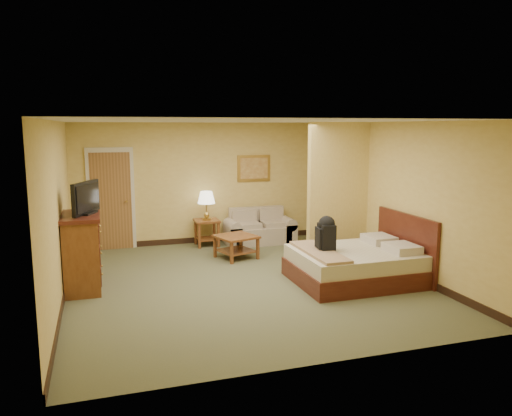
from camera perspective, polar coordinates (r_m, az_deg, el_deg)
name	(u,v)px	position (r m, az deg, el deg)	size (l,w,h in m)	color
floor	(243,282)	(8.26, -1.51, -8.44)	(6.00, 6.00, 0.00)	brown
ceiling	(242,121)	(7.87, -1.59, 9.91)	(6.00, 6.00, 0.00)	white
back_wall	(204,183)	(10.85, -5.93, 2.82)	(5.50, 0.02, 2.60)	#D8B85C
left_wall	(58,212)	(7.68, -21.68, -0.47)	(0.02, 6.00, 2.60)	#D8B85C
right_wall	(393,196)	(9.10, 15.34, 1.29)	(0.02, 6.00, 2.60)	#D8B85C
partition	(338,191)	(9.60, 9.33, 1.90)	(1.20, 0.15, 2.60)	#D8B85C
door	(111,200)	(10.63, -16.21, 0.91)	(0.94, 0.16, 2.10)	beige
baseboard	(205,239)	(11.05, -5.81, -3.59)	(5.50, 0.02, 0.12)	black
loveseat	(259,232)	(10.89, 0.40, -2.72)	(1.51, 0.70, 0.76)	tan
side_table	(207,229)	(10.65, -5.64, -2.36)	(0.51, 0.51, 0.56)	brown
table_lamp	(206,198)	(10.54, -5.70, 1.12)	(0.37, 0.37, 0.61)	#AF9040
coffee_table	(236,242)	(9.62, -2.28, -3.90)	(0.88, 0.88, 0.45)	brown
wall_picture	(254,168)	(11.07, -0.24, 4.56)	(0.75, 0.04, 0.59)	#B78E3F
dresser	(82,252)	(8.21, -19.27, -4.73)	(0.58, 1.11, 1.19)	brown
tv	(86,199)	(8.06, -18.87, 1.00)	(0.39, 0.77, 0.50)	black
bed	(358,264)	(8.39, 11.62, -6.25)	(1.97, 1.67, 1.08)	#44170F
backpack	(327,233)	(8.09, 8.06, -2.81)	(0.27, 0.36, 0.58)	black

